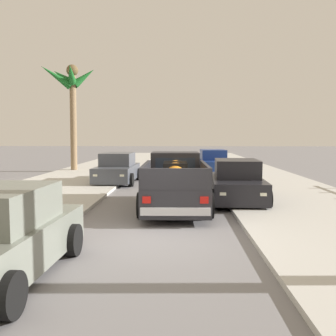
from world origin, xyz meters
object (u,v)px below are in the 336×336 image
(pickup_truck, at_px, (175,184))
(car_left_near, at_px, (213,163))
(palm_tree_left_mid, at_px, (72,88))
(car_right_near, at_px, (237,182))
(car_left_mid, at_px, (117,169))

(pickup_truck, height_order, car_left_near, pickup_truck)
(palm_tree_left_mid, bearing_deg, car_right_near, -51.04)
(car_left_near, height_order, palm_tree_left_mid, palm_tree_left_mid)
(pickup_truck, distance_m, palm_tree_left_mid, 15.37)
(pickup_truck, relative_size, car_left_near, 1.22)
(pickup_truck, bearing_deg, car_right_near, 29.72)
(car_right_near, bearing_deg, palm_tree_left_mid, 128.96)
(car_left_near, relative_size, car_left_mid, 1.00)
(car_left_near, distance_m, palm_tree_left_mid, 10.64)
(car_right_near, bearing_deg, pickup_truck, -150.28)
(car_left_near, xyz_separation_m, car_right_near, (-0.04, -10.14, 0.00))
(car_left_mid, bearing_deg, pickup_truck, -65.34)
(car_right_near, height_order, palm_tree_left_mid, palm_tree_left_mid)
(car_right_near, bearing_deg, car_left_mid, 134.61)
(pickup_truck, distance_m, car_left_mid, 7.27)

